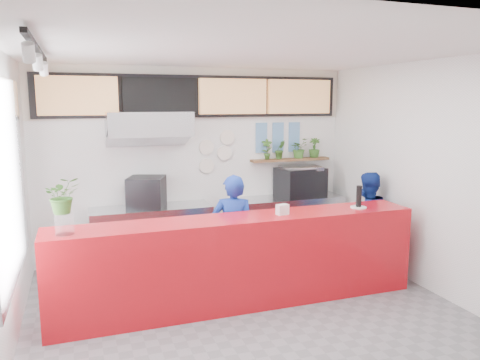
{
  "coord_description": "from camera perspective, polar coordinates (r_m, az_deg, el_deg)",
  "views": [
    {
      "loc": [
        -1.8,
        -4.74,
        2.46
      ],
      "look_at": [
        0.1,
        0.7,
        1.5
      ],
      "focal_mm": 35.0,
      "sensor_mm": 36.0,
      "label": 1
    }
  ],
  "objects": [
    {
      "name": "floor",
      "position": [
        5.64,
        1.45,
        -16.43
      ],
      "size": [
        5.0,
        5.0,
        0.0
      ],
      "primitive_type": "plane",
      "color": "slate",
      "rests_on": "ground"
    },
    {
      "name": "ceiling",
      "position": [
        5.1,
        1.6,
        15.53
      ],
      "size": [
        5.0,
        5.0,
        0.0
      ],
      "primitive_type": "plane",
      "rotation": [
        3.14,
        0.0,
        0.0
      ],
      "color": "silver"
    },
    {
      "name": "wall_back",
      "position": [
        7.52,
        -5.26,
        2.09
      ],
      "size": [
        5.0,
        0.0,
        5.0
      ],
      "primitive_type": "plane",
      "rotation": [
        1.57,
        0.0,
        0.0
      ],
      "color": "white",
      "rests_on": "ground"
    },
    {
      "name": "wall_left",
      "position": [
        4.88,
        -27.11,
        -2.94
      ],
      "size": [
        0.0,
        5.0,
        5.0
      ],
      "primitive_type": "plane",
      "rotation": [
        1.57,
        0.0,
        1.57
      ],
      "color": "white",
      "rests_on": "ground"
    },
    {
      "name": "wall_right",
      "position": [
        6.47,
        22.69,
        0.19
      ],
      "size": [
        0.0,
        5.0,
        5.0
      ],
      "primitive_type": "plane",
      "rotation": [
        1.57,
        0.0,
        -1.57
      ],
      "color": "white",
      "rests_on": "ground"
    },
    {
      "name": "service_counter",
      "position": [
        5.77,
        0.05,
        -9.87
      ],
      "size": [
        4.5,
        0.6,
        1.1
      ],
      "primitive_type": "cube",
      "color": "#B70D15",
      "rests_on": "ground"
    },
    {
      "name": "cream_band",
      "position": [
        7.45,
        -5.37,
        10.5
      ],
      "size": [
        5.0,
        0.02,
        0.8
      ],
      "primitive_type": "cube",
      "color": "beige",
      "rests_on": "wall_back"
    },
    {
      "name": "prep_bench",
      "position": [
        7.29,
        -10.7,
        -6.71
      ],
      "size": [
        1.8,
        0.6,
        0.9
      ],
      "primitive_type": "cube",
      "color": "#B2B5BA",
      "rests_on": "ground"
    },
    {
      "name": "panini_oven",
      "position": [
        7.13,
        -11.32,
        -1.47
      ],
      "size": [
        0.66,
        0.66,
        0.46
      ],
      "primitive_type": "cube",
      "rotation": [
        0.0,
        0.0,
        -0.36
      ],
      "color": "black",
      "rests_on": "prep_bench"
    },
    {
      "name": "extraction_hood",
      "position": [
        6.97,
        -11.07,
        6.74
      ],
      "size": [
        1.2,
        0.7,
        0.35
      ],
      "primitive_type": "cube",
      "color": "#B2B5BA",
      "rests_on": "ceiling"
    },
    {
      "name": "hood_lip",
      "position": [
        6.98,
        -11.02,
        5.1
      ],
      "size": [
        1.2,
        0.69,
        0.31
      ],
      "primitive_type": "cube",
      "rotation": [
        -0.35,
        0.0,
        0.0
      ],
      "color": "#B2B5BA",
      "rests_on": "ceiling"
    },
    {
      "name": "right_bench",
      "position": [
        7.94,
        5.99,
        -5.25
      ],
      "size": [
        1.8,
        0.6,
        0.9
      ],
      "primitive_type": "cube",
      "color": "#B2B5BA",
      "rests_on": "ground"
    },
    {
      "name": "espresso_machine",
      "position": [
        7.88,
        7.36,
        -0.26
      ],
      "size": [
        0.81,
        0.63,
        0.48
      ],
      "primitive_type": "cube",
      "rotation": [
        0.0,
        0.0,
        0.13
      ],
      "color": "black",
      "rests_on": "right_bench"
    },
    {
      "name": "espresso_tray",
      "position": [
        7.84,
        7.39,
        1.47
      ],
      "size": [
        0.7,
        0.52,
        0.06
      ],
      "primitive_type": "cube",
      "rotation": [
        0.0,
        0.0,
        -0.11
      ],
      "color": "#AAAEB2",
      "rests_on": "espresso_machine"
    },
    {
      "name": "herb_shelf",
      "position": [
        7.97,
        6.16,
        2.49
      ],
      "size": [
        1.4,
        0.18,
        0.04
      ],
      "primitive_type": "cube",
      "color": "brown",
      "rests_on": "wall_back"
    },
    {
      "name": "menu_board_far_left",
      "position": [
        7.12,
        -19.14,
        9.67
      ],
      "size": [
        1.1,
        0.1,
        0.55
      ],
      "primitive_type": "cube",
      "color": "tan",
      "rests_on": "wall_back"
    },
    {
      "name": "menu_board_mid_left",
      "position": [
        7.22,
        -9.77,
        10.04
      ],
      "size": [
        1.1,
        0.1,
        0.55
      ],
      "primitive_type": "cube",
      "color": "black",
      "rests_on": "wall_back"
    },
    {
      "name": "menu_board_mid_right",
      "position": [
        7.5,
        -0.86,
        10.15
      ],
      "size": [
        1.1,
        0.1,
        0.55
      ],
      "primitive_type": "cube",
      "color": "tan",
      "rests_on": "wall_back"
    },
    {
      "name": "menu_board_far_right",
      "position": [
        7.95,
        7.22,
        10.04
      ],
      "size": [
        1.1,
        0.1,
        0.55
      ],
      "primitive_type": "cube",
      "color": "tan",
      "rests_on": "wall_back"
    },
    {
      "name": "soffit",
      "position": [
        7.42,
        -5.31,
        10.12
      ],
      "size": [
        4.8,
        0.04,
        0.65
      ],
      "primitive_type": "cube",
      "color": "black",
      "rests_on": "wall_back"
    },
    {
      "name": "window_pane",
      "position": [
        5.14,
        -26.51,
        -0.05
      ],
      "size": [
        0.04,
        2.2,
        1.9
      ],
      "primitive_type": "cube",
      "color": "silver",
      "rests_on": "wall_left"
    },
    {
      "name": "window_frame",
      "position": [
        5.14,
        -26.29,
        -0.04
      ],
      "size": [
        0.03,
        2.3,
        2.0
      ],
      "primitive_type": "cube",
      "color": "#B2B5BA",
      "rests_on": "wall_left"
    },
    {
      "name": "track_rail",
      "position": [
        4.77,
        -23.54,
        14.47
      ],
      "size": [
        0.05,
        2.4,
        0.04
      ],
      "primitive_type": "cube",
      "color": "black",
      "rests_on": "ceiling"
    },
    {
      "name": "dec_plate_a",
      "position": [
        7.5,
        -4.12,
        4.01
      ],
      "size": [
        0.24,
        0.03,
        0.24
      ],
      "primitive_type": "cylinder",
      "rotation": [
        1.57,
        0.0,
        0.0
      ],
      "color": "silver",
      "rests_on": "wall_back"
    },
    {
      "name": "dec_plate_b",
      "position": [
        7.6,
        -1.92,
        3.34
      ],
      "size": [
        0.24,
        0.03,
        0.24
      ],
      "primitive_type": "cylinder",
      "rotation": [
        1.57,
        0.0,
        0.0
      ],
      "color": "silver",
      "rests_on": "wall_back"
    },
    {
      "name": "dec_plate_c",
      "position": [
        7.54,
        -4.09,
        1.74
      ],
      "size": [
        0.24,
        0.03,
        0.24
      ],
      "primitive_type": "cylinder",
      "rotation": [
        1.57,
        0.0,
        0.0
      ],
      "color": "silver",
      "rests_on": "wall_back"
    },
    {
      "name": "dec_plate_d",
      "position": [
        7.59,
        -1.57,
        5.23
      ],
      "size": [
        0.24,
        0.03,
        0.24
      ],
      "primitive_type": "cylinder",
      "rotation": [
        1.57,
        0.0,
        0.0
      ],
      "color": "silver",
      "rests_on": "wall_back"
    },
    {
      "name": "photo_frame_a",
      "position": [
        7.79,
        2.63,
        6.07
      ],
      "size": [
        0.2,
        0.02,
        0.25
      ],
      "primitive_type": "cube",
      "color": "#598CBF",
      "rests_on": "wall_back"
    },
    {
      "name": "photo_frame_b",
      "position": [
        7.91,
        4.66,
        6.1
      ],
      "size": [
        0.2,
        0.02,
        0.25
      ],
      "primitive_type": "cube",
      "color": "#598CBF",
      "rests_on": "wall_back"
    },
    {
      "name": "photo_frame_c",
      "position": [
        8.04,
        6.63,
        6.12
      ],
      "size": [
        0.2,
        0.02,
        0.25
      ],
      "primitive_type": "cube",
      "color": "#598CBF",
      "rests_on": "wall_back"
    },
    {
      "name": "photo_frame_d",
      "position": [
        7.81,
        2.62,
        4.24
      ],
      "size": [
        0.2,
        0.02,
        0.25
      ],
      "primitive_type": "cube",
      "color": "#598CBF",
      "rests_on": "wall_back"
    },
    {
      "name": "photo_frame_e",
      "position": [
        7.93,
        4.64,
        4.3
      ],
      "size": [
        0.2,
        0.02,
        0.25
      ],
      "primitive_type": "cube",
      "color": "#598CBF",
      "rests_on": "wall_back"
    },
    {
      "name": "photo_frame_f",
      "position": [
        8.05,
        6.59,
        4.34
      ],
      "size": [
        0.2,
        0.02,
        0.25
      ],
      "primitive_type": "cube",
      "color": "#598CBF",
      "rests_on": "wall_back"
    },
    {
      "name": "staff_center",
      "position": [
        6.13,
        -0.81,
        -6.49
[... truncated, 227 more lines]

